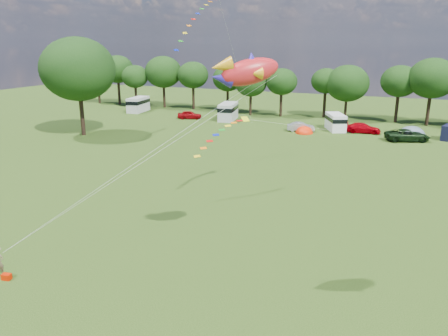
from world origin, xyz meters
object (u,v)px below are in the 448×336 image
at_px(campervan_b, 228,111).
at_px(car_b, 301,127).
at_px(car_d, 407,135).
at_px(tent_greyblue, 411,136).
at_px(campervan_a, 138,104).
at_px(campervan_c, 336,121).
at_px(tent_orange, 304,133).
at_px(car_c, 363,128).
at_px(car_a, 190,115).
at_px(fish_kite, 244,72).
at_px(big_tree, 78,69).

bearing_deg(campervan_b, car_b, -119.72).
relative_size(car_d, tent_greyblue, 1.36).
height_order(campervan_a, campervan_c, campervan_a).
bearing_deg(tent_orange, campervan_a, 167.60).
distance_m(car_d, campervan_b, 28.35).
height_order(campervan_a, campervan_b, campervan_b).
bearing_deg(campervan_a, campervan_b, -102.70).
relative_size(car_c, campervan_a, 0.82).
distance_m(campervan_b, tent_greyblue, 28.46).
relative_size(campervan_a, tent_greyblue, 1.36).
height_order(car_a, tent_greyblue, tent_greyblue).
xyz_separation_m(car_c, tent_orange, (-7.68, -3.45, -0.68)).
height_order(car_b, car_d, car_d).
relative_size(car_c, fish_kite, 1.33).
relative_size(campervan_b, fish_kite, 1.71).
bearing_deg(tent_orange, car_d, 1.34).
distance_m(campervan_b, campervan_c, 17.97).
bearing_deg(car_b, car_a, 66.26).
distance_m(tent_orange, fish_kite, 42.12).
bearing_deg(car_d, car_a, 61.69).
xyz_separation_m(tent_orange, fish_kite, (5.89, -40.18, 11.21)).
bearing_deg(big_tree, car_b, 28.03).
distance_m(car_a, tent_orange, 20.98).
relative_size(car_b, car_c, 0.79).
distance_m(campervan_b, tent_orange, 15.40).
height_order(car_b, fish_kite, fish_kite).
height_order(big_tree, car_c, big_tree).
height_order(car_d, campervan_a, campervan_a).
bearing_deg(campervan_b, fish_kite, -167.12).
distance_m(car_d, campervan_c, 10.61).
bearing_deg(campervan_b, car_d, -111.81).
bearing_deg(car_c, car_d, -124.31).
bearing_deg(car_b, big_tree, 102.88).
bearing_deg(fish_kite, car_b, 63.78).
bearing_deg(fish_kite, tent_orange, 62.94).
height_order(big_tree, campervan_c, big_tree).
bearing_deg(car_a, car_b, -117.96).
xyz_separation_m(campervan_a, tent_greyblue, (47.02, -3.71, -1.41)).
bearing_deg(car_a, big_tree, 137.31).
bearing_deg(tent_orange, car_a, 168.66).
bearing_deg(campervan_c, campervan_b, 60.49).
height_order(car_a, car_d, car_d).
distance_m(car_d, tent_greyblue, 3.33).
bearing_deg(tent_orange, car_c, 24.17).
xyz_separation_m(campervan_a, tent_orange, (32.90, -7.23, -1.41)).
relative_size(car_a, tent_greyblue, 0.98).
height_order(car_a, fish_kite, fish_kite).
height_order(car_a, campervan_b, campervan_b).
bearing_deg(car_b, campervan_b, 55.87).
xyz_separation_m(campervan_c, fish_kite, (2.21, -44.19, 9.95)).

